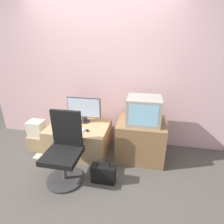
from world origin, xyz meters
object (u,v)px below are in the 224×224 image
office_chair (64,152)px  book (40,156)px  crt_tv (144,110)px  keyboard (76,130)px  handbag (103,173)px  cardboard_box_lower (39,142)px  main_monitor (84,110)px  mouse (87,130)px

office_chair → book: 0.83m
crt_tv → office_chair: crt_tv is taller
keyboard → book: 0.80m
office_chair → handbag: 0.60m
keyboard → book: size_ratio=1.63×
crt_tv → book: size_ratio=2.86×
crt_tv → cardboard_box_lower: size_ratio=1.58×
main_monitor → mouse: main_monitor is taller
cardboard_box_lower → main_monitor: bearing=17.0°
keyboard → cardboard_box_lower: bearing=174.2°
keyboard → office_chair: bearing=-86.4°
office_chair → book: bearing=152.6°
main_monitor → handbag: main_monitor is taller
keyboard → mouse: bearing=-2.3°
keyboard → mouse: 0.20m
main_monitor → crt_tv: size_ratio=1.18×
main_monitor → book: size_ratio=3.38×
mouse → book: bearing=-168.8°
crt_tv → main_monitor: bearing=171.0°
mouse → office_chair: bearing=-108.4°
keyboard → cardboard_box_lower: size_ratio=0.90×
cardboard_box_lower → handbag: 1.44m
mouse → office_chair: size_ratio=0.05×
main_monitor → handbag: 1.13m
handbag → mouse: bearing=127.3°
keyboard → handbag: 0.83m
cardboard_box_lower → keyboard: bearing=-5.8°
office_chair → cardboard_box_lower: office_chair is taller
crt_tv → office_chair: (-1.01, -0.66, -0.43)m
office_chair → handbag: office_chair is taller
keyboard → crt_tv: 1.11m
crt_tv → cardboard_box_lower: bearing=-177.3°
mouse → crt_tv: bearing=11.3°
main_monitor → keyboard: (-0.04, -0.32, -0.22)m
cardboard_box_lower → handbag: size_ratio=0.85×
mouse → crt_tv: 0.93m
main_monitor → book: (-0.65, -0.49, -0.70)m
keyboard → mouse: (0.20, -0.01, 0.01)m
mouse → handbag: 0.71m
handbag → book: 1.22m
keyboard → handbag: bearing=-41.0°
main_monitor → office_chair: (-0.00, -0.82, -0.30)m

